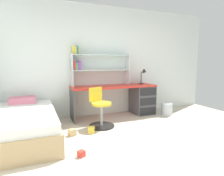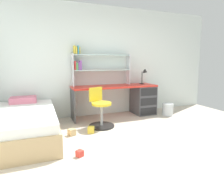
{
  "view_description": "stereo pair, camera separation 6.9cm",
  "coord_description": "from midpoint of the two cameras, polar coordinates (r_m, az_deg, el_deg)",
  "views": [
    {
      "loc": [
        -1.65,
        -2.09,
        1.3
      ],
      "look_at": [
        -0.23,
        1.4,
        0.8
      ],
      "focal_mm": 30.61,
      "sensor_mm": 36.0,
      "label": 1
    },
    {
      "loc": [
        -1.59,
        -2.11,
        1.3
      ],
      "look_at": [
        -0.23,
        1.4,
        0.8
      ],
      "focal_mm": 30.61,
      "sensor_mm": 36.0,
      "label": 2
    }
  ],
  "objects": [
    {
      "name": "bookshelf_hutch",
      "position": [
        4.55,
        -4.71,
        7.28
      ],
      "size": [
        1.41,
        0.22,
        0.92
      ],
      "color": "silver",
      "rests_on": "desk"
    },
    {
      "name": "bed_platform",
      "position": [
        3.68,
        -24.92,
        -9.85
      ],
      "size": [
        1.16,
        1.98,
        0.6
      ],
      "color": "tan",
      "rests_on": "ground_plane"
    },
    {
      "name": "desk",
      "position": [
        4.85,
        7.39,
        -2.83
      ],
      "size": [
        2.05,
        0.58,
        0.75
      ],
      "color": "red",
      "rests_on": "ground_plane"
    },
    {
      "name": "waste_bin",
      "position": [
        4.97,
        16.68,
        -6.13
      ],
      "size": [
        0.27,
        0.27,
        0.29
      ],
      "primitive_type": "cylinder",
      "color": "silver",
      "rests_on": "ground_plane"
    },
    {
      "name": "room_shell",
      "position": [
        3.36,
        -14.8,
        7.9
      ],
      "size": [
        6.01,
        5.81,
        2.66
      ],
      "color": "silver",
      "rests_on": "ground_plane"
    },
    {
      "name": "toy_block_natural_0",
      "position": [
        3.59,
        -11.35,
        -12.8
      ],
      "size": [
        0.15,
        0.15,
        0.11
      ],
      "primitive_type": "cube",
      "rotation": [
        0.0,
        0.0,
        1.94
      ],
      "color": "tan",
      "rests_on": "ground_plane"
    },
    {
      "name": "toy_block_yellow_1",
      "position": [
        3.65,
        -5.73,
        -12.31
      ],
      "size": [
        0.15,
        0.15,
        0.12
      ],
      "primitive_type": "cube",
      "rotation": [
        0.0,
        0.0,
        2.76
      ],
      "color": "gold",
      "rests_on": "ground_plane"
    },
    {
      "name": "toy_block_red_2",
      "position": [
        2.84,
        -8.89,
        -18.74
      ],
      "size": [
        0.12,
        0.12,
        0.09
      ],
      "primitive_type": "cube",
      "rotation": [
        0.0,
        0.0,
        2.1
      ],
      "color": "red",
      "rests_on": "ground_plane"
    },
    {
      "name": "ground_plane",
      "position": [
        2.96,
        15.7,
        -19.0
      ],
      "size": [
        6.01,
        5.81,
        0.02
      ],
      "primitive_type": "cube",
      "color": "beige"
    },
    {
      "name": "swivel_chair",
      "position": [
        3.92,
        -2.93,
        -6.98
      ],
      "size": [
        0.52,
        0.52,
        0.79
      ],
      "color": "black",
      "rests_on": "ground_plane"
    },
    {
      "name": "desk_lamp",
      "position": [
        4.95,
        10.19,
        4.11
      ],
      "size": [
        0.2,
        0.17,
        0.38
      ],
      "color": "black",
      "rests_on": "desk"
    }
  ]
}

